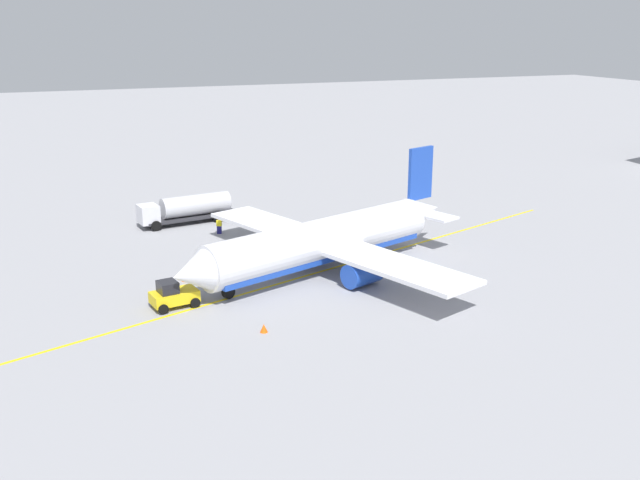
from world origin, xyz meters
The scene contains 8 objects.
ground_plane centered at (0.00, 0.00, 0.00)m, with size 400.00×400.00×0.00m, color #939399.
airplane centered at (-0.44, -0.16, 2.75)m, with size 30.48×30.95×9.86m.
fuel_tanker centered at (7.57, -20.85, 1.73)m, with size 11.37×4.18×3.15m.
pushback_tug centered at (13.86, 3.46, 1.01)m, with size 3.88×2.83×2.20m.
refueling_worker centered at (5.33, -15.49, 0.82)m, with size 0.63×0.57×1.71m.
safety_cone_nose centered at (8.73, 10.77, 0.32)m, with size 0.57×0.57×0.63m, color #F2590F.
safety_cone_wingtip centered at (11.78, -2.14, 0.33)m, with size 0.60×0.60×0.66m, color #F2590F.
taxi_line_marking centered at (0.00, 0.00, 0.01)m, with size 68.13×0.30×0.01m, color yellow.
Camera 1 is at (22.92, 56.94, 21.48)m, focal length 40.50 mm.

